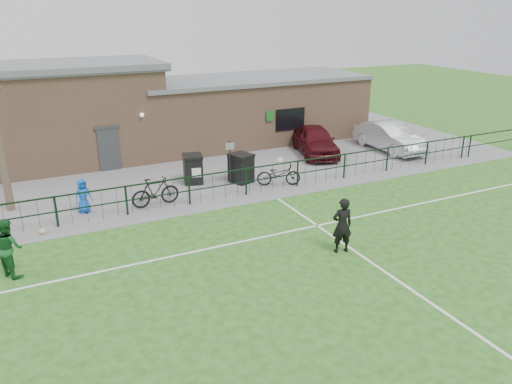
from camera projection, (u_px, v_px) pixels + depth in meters
name	position (u px, v px, depth m)	size (l,w,h in m)	color
ground	(334.00, 291.00, 13.98)	(90.00, 90.00, 0.00)	#25591A
paving_strip	(183.00, 164.00, 25.36)	(34.00, 13.00, 0.02)	slate
pitch_line_touch	(226.00, 200.00, 20.56)	(28.00, 0.10, 0.01)	white
pitch_line_mid	(269.00, 236.00, 17.35)	(28.00, 0.10, 0.01)	white
pitch_line_perp	(390.00, 275.00, 14.80)	(0.10, 16.00, 0.01)	white
perimeter_fence	(224.00, 185.00, 20.52)	(28.00, 0.10, 1.20)	black
wheelie_bin_left	(193.00, 170.00, 22.37)	(0.80, 0.91, 1.21)	black
wheelie_bin_right	(241.00, 169.00, 22.46)	(0.82, 0.93, 1.23)	black
sign_post	(230.00, 163.00, 22.05)	(0.06, 0.06, 2.00)	black
car_maroon	(315.00, 140.00, 26.67)	(1.81, 4.49, 1.53)	#440C13
car_silver	(389.00, 137.00, 27.43)	(1.62, 4.64, 1.53)	#ABAFB3
bicycle_d	(155.00, 192.00, 19.77)	(0.55, 1.95, 1.17)	black
bicycle_e	(279.00, 174.00, 22.08)	(0.67, 1.93, 1.01)	black
spectator_child	(83.00, 196.00, 19.08)	(0.66, 0.43, 1.34)	blue
goalkeeper_kick	(341.00, 224.00, 15.95)	(1.42, 2.91, 2.65)	black
outfield_player	(8.00, 247.00, 14.54)	(0.87, 0.68, 1.79)	#175325
ball_ground	(43.00, 231.00, 17.44)	(0.24, 0.24, 0.24)	silver
clubhouse	(148.00, 112.00, 26.75)	(24.25, 5.40, 4.96)	#AA7D5F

